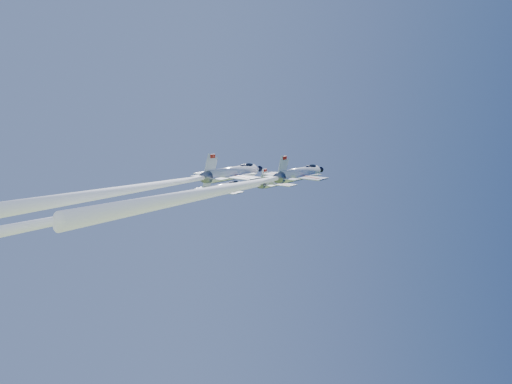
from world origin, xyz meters
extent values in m
cylinder|color=white|center=(4.54, 3.68, 109.67)|extent=(2.75, 6.36, 10.27)
cone|color=white|center=(8.56, 7.74, 111.73)|extent=(2.38, 2.87, 2.66)
cone|color=black|center=(9.50, 8.68, 112.21)|extent=(1.20, 1.45, 1.33)
cone|color=slate|center=(0.83, -0.07, 107.77)|extent=(2.33, 2.48, 1.81)
ellipsoid|color=black|center=(7.12, 6.06, 111.55)|extent=(2.39, 2.58, 1.82)
cube|color=black|center=(6.26, 5.11, 111.31)|extent=(0.75, 0.83, 0.59)
cube|color=white|center=(3.87, 3.08, 109.13)|extent=(8.43, 7.39, 3.27)
cube|color=white|center=(5.05, 5.72, 110.44)|extent=(2.65, 2.55, 1.28)
cube|color=white|center=(6.65, 4.41, 109.92)|extent=(2.65, 2.55, 1.28)
cube|color=white|center=(1.37, 0.51, 107.97)|extent=(4.54, 3.97, 1.76)
cube|color=white|center=(1.48, 0.10, 109.33)|extent=(1.56, 2.51, 3.06)
cube|color=#AF1808|center=(1.60, -0.21, 110.47)|extent=(0.82, 0.98, 0.81)
cube|color=black|center=(4.58, 4.01, 108.95)|extent=(6.02, 6.05, 3.11)
sphere|color=white|center=(0.69, -0.21, 107.69)|extent=(0.85, 0.99, 0.87)
cone|color=white|center=(-13.87, -14.91, 100.23)|extent=(4.17, 20.43, 41.16)
cylinder|color=white|center=(-5.22, 6.54, 108.59)|extent=(2.93, 6.76, 10.92)
cone|color=white|center=(-0.95, 10.86, 110.78)|extent=(2.53, 3.05, 2.83)
cone|color=black|center=(0.04, 11.86, 111.29)|extent=(1.28, 1.54, 1.42)
cone|color=slate|center=(-9.17, 2.56, 106.57)|extent=(2.48, 2.64, 1.92)
ellipsoid|color=black|center=(-2.48, 9.07, 110.59)|extent=(2.54, 2.74, 1.93)
cube|color=black|center=(-3.40, 8.07, 110.33)|extent=(0.80, 0.88, 0.63)
cube|color=white|center=(-5.94, 5.91, 108.02)|extent=(8.96, 7.86, 3.48)
cube|color=white|center=(-4.68, 8.72, 109.42)|extent=(2.82, 2.71, 1.36)
cube|color=white|center=(-2.98, 7.31, 108.86)|extent=(2.82, 2.71, 1.36)
cube|color=white|center=(-8.59, 3.18, 106.78)|extent=(4.82, 4.22, 1.87)
cube|color=white|center=(-8.48, 2.73, 108.24)|extent=(1.66, 2.67, 3.25)
cube|color=#AF1808|center=(-8.35, 2.40, 109.45)|extent=(0.87, 1.04, 0.86)
cube|color=black|center=(-5.19, 6.89, 107.83)|extent=(6.40, 6.43, 3.31)
sphere|color=white|center=(-9.32, 2.41, 106.50)|extent=(0.90, 1.05, 0.92)
cone|color=white|center=(-25.62, -14.05, 98.14)|extent=(4.54, 22.76, 46.02)
cylinder|color=white|center=(7.06, -3.20, 109.18)|extent=(3.57, 8.24, 13.30)
cone|color=white|center=(12.26, 2.05, 111.85)|extent=(3.08, 3.72, 3.44)
cone|color=black|center=(13.47, 3.28, 112.47)|extent=(1.55, 1.87, 1.73)
cone|color=slate|center=(2.26, -8.05, 106.72)|extent=(3.02, 3.21, 2.34)
ellipsoid|color=black|center=(10.40, -0.12, 111.62)|extent=(3.09, 3.34, 2.35)
cube|color=black|center=(9.28, -1.34, 111.30)|extent=(0.97, 1.08, 0.76)
cube|color=white|center=(6.19, -3.97, 108.48)|extent=(10.91, 9.57, 4.23)
cube|color=white|center=(7.72, -0.55, 110.19)|extent=(3.43, 3.30, 1.66)
cube|color=white|center=(9.79, -2.26, 109.51)|extent=(3.43, 3.30, 1.66)
cube|color=white|center=(2.96, -7.30, 106.98)|extent=(5.87, 5.14, 2.28)
cube|color=white|center=(3.10, -7.84, 108.75)|extent=(2.03, 3.26, 3.96)
cube|color=#AF1808|center=(3.25, -8.24, 110.22)|extent=(1.06, 1.26, 1.05)
cube|color=black|center=(7.10, -2.78, 108.26)|extent=(7.79, 7.83, 4.03)
sphere|color=white|center=(2.07, -8.23, 106.63)|extent=(1.10, 1.28, 1.12)
cone|color=white|center=(-12.47, -22.91, 99.18)|extent=(4.81, 21.03, 41.46)
cylinder|color=white|center=(-4.87, -2.85, 108.72)|extent=(3.69, 8.52, 13.76)
cone|color=white|center=(0.51, 2.59, 111.48)|extent=(3.18, 3.85, 3.56)
cone|color=black|center=(1.76, 3.85, 112.12)|extent=(1.61, 1.94, 1.79)
cone|color=slate|center=(-9.84, -7.86, 106.17)|extent=(3.13, 3.32, 2.42)
ellipsoid|color=black|center=(-1.42, 0.34, 111.23)|extent=(3.19, 3.45, 2.43)
cube|color=black|center=(-2.57, -0.93, 110.91)|extent=(1.00, 1.11, 0.79)
cube|color=white|center=(-5.77, -3.65, 107.99)|extent=(11.29, 9.90, 4.38)
cube|color=white|center=(-4.19, -0.11, 109.75)|extent=(3.55, 3.42, 1.71)
cube|color=white|center=(-2.05, -1.87, 109.05)|extent=(3.55, 3.42, 1.71)
cube|color=white|center=(-9.12, -7.09, 106.44)|extent=(6.07, 5.32, 2.36)
cube|color=white|center=(-8.97, -7.64, 108.27)|extent=(2.09, 3.37, 4.09)
cube|color=#AF1808|center=(-8.81, -8.06, 109.79)|extent=(1.09, 1.31, 1.09)
cube|color=black|center=(-4.83, -2.41, 107.76)|extent=(8.06, 8.10, 4.17)
sphere|color=white|center=(-10.03, -8.05, 106.07)|extent=(1.13, 1.33, 1.16)
cone|color=white|center=(-25.37, -23.54, 98.22)|extent=(5.02, 22.13, 43.70)
camera|label=1|loc=(-18.35, -95.70, 79.20)|focal=40.00mm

